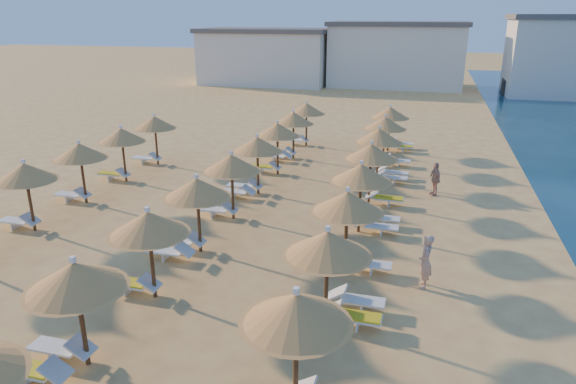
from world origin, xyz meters
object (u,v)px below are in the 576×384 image
(beachgoer_a, at_px, (425,262))
(parasol_row_east, at_px, (347,203))
(parasol_row_west, at_px, (197,189))
(beachgoer_c, at_px, (435,179))

(beachgoer_a, bearing_deg, parasol_row_east, -103.25)
(parasol_row_west, xyz_separation_m, beachgoer_c, (8.06, 8.54, -1.56))
(beachgoer_a, bearing_deg, beachgoer_c, 176.18)
(parasol_row_east, relative_size, beachgoer_c, 22.05)
(parasol_row_east, height_order, beachgoer_c, parasol_row_east)
(parasol_row_east, bearing_deg, beachgoer_a, -11.03)
(parasol_row_west, relative_size, beachgoer_a, 20.13)
(parasol_row_east, relative_size, beachgoer_a, 20.13)
(parasol_row_east, xyz_separation_m, beachgoer_c, (2.82, 8.54, -1.56))
(parasol_row_west, height_order, beachgoer_a, parasol_row_west)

